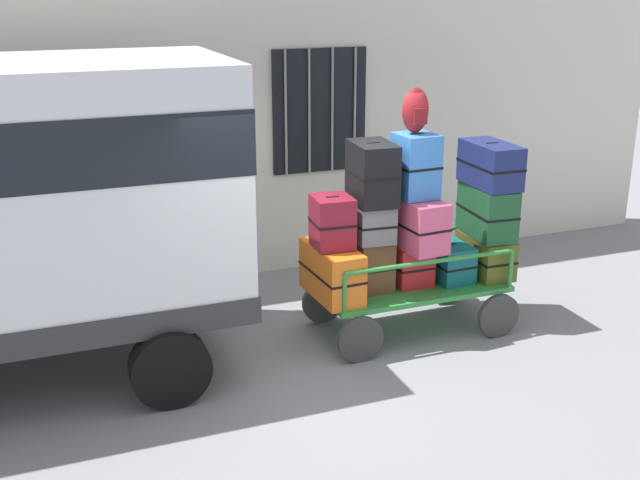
{
  "coord_description": "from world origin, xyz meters",
  "views": [
    {
      "loc": [
        -2.42,
        -6.54,
        3.55
      ],
      "look_at": [
        0.19,
        0.23,
        1.12
      ],
      "focal_mm": 44.17,
      "sensor_mm": 36.0,
      "label": 1
    }
  ],
  "objects_px": {
    "suitcase_left_bottom": "(332,272)",
    "suitcase_center_middle": "(414,222)",
    "suitcase_center_bottom": "(412,265)",
    "suitcase_midright_bottom": "(450,262)",
    "backpack": "(416,111)",
    "suitcase_midleft_top": "(372,173)",
    "suitcase_right_top": "(490,164)",
    "suitcase_right_middle": "(487,211)",
    "suitcase_center_top": "(416,166)",
    "luggage_cart": "(410,294)",
    "suitcase_midleft_bottom": "(372,265)",
    "suitcase_left_middle": "(332,222)",
    "suitcase_midleft_middle": "(371,221)",
    "suitcase_right_bottom": "(485,255)"
  },
  "relations": [
    {
      "from": "suitcase_center_bottom",
      "to": "suitcase_center_middle",
      "type": "xyz_separation_m",
      "value": [
        0.0,
        -0.01,
        0.47
      ]
    },
    {
      "from": "suitcase_midleft_bottom",
      "to": "suitcase_right_middle",
      "type": "bearing_deg",
      "value": -0.17
    },
    {
      "from": "suitcase_center_middle",
      "to": "backpack",
      "type": "relative_size",
      "value": 1.88
    },
    {
      "from": "suitcase_center_middle",
      "to": "suitcase_right_top",
      "type": "distance_m",
      "value": 1.02
    },
    {
      "from": "suitcase_left_middle",
      "to": "suitcase_right_bottom",
      "type": "bearing_deg",
      "value": 0.05
    },
    {
      "from": "suitcase_left_bottom",
      "to": "backpack",
      "type": "bearing_deg",
      "value": 0.84
    },
    {
      "from": "suitcase_left_bottom",
      "to": "suitcase_center_top",
      "type": "xyz_separation_m",
      "value": [
        0.89,
        -0.0,
        1.0
      ]
    },
    {
      "from": "suitcase_midleft_top",
      "to": "suitcase_center_middle",
      "type": "bearing_deg",
      "value": -9.33
    },
    {
      "from": "suitcase_midleft_middle",
      "to": "suitcase_right_top",
      "type": "bearing_deg",
      "value": -1.14
    },
    {
      "from": "suitcase_left_bottom",
      "to": "suitcase_midleft_middle",
      "type": "bearing_deg",
      "value": 6.64
    },
    {
      "from": "suitcase_left_middle",
      "to": "suitcase_center_top",
      "type": "relative_size",
      "value": 0.79
    },
    {
      "from": "suitcase_left_bottom",
      "to": "suitcase_center_middle",
      "type": "relative_size",
      "value": 1.02
    },
    {
      "from": "suitcase_midleft_top",
      "to": "suitcase_center_middle",
      "type": "height_order",
      "value": "suitcase_midleft_top"
    },
    {
      "from": "suitcase_center_middle",
      "to": "backpack",
      "type": "distance_m",
      "value": 1.12
    },
    {
      "from": "suitcase_left_middle",
      "to": "suitcase_midleft_middle",
      "type": "distance_m",
      "value": 0.45
    },
    {
      "from": "suitcase_right_middle",
      "to": "suitcase_center_top",
      "type": "bearing_deg",
      "value": -178.23
    },
    {
      "from": "suitcase_left_middle",
      "to": "backpack",
      "type": "bearing_deg",
      "value": 0.89
    },
    {
      "from": "suitcase_left_middle",
      "to": "suitcase_right_bottom",
      "type": "distance_m",
      "value": 1.86
    },
    {
      "from": "suitcase_midleft_middle",
      "to": "suitcase_midleft_top",
      "type": "height_order",
      "value": "suitcase_midleft_top"
    },
    {
      "from": "suitcase_left_bottom",
      "to": "suitcase_right_bottom",
      "type": "distance_m",
      "value": 1.77
    },
    {
      "from": "suitcase_midleft_top",
      "to": "suitcase_right_top",
      "type": "xyz_separation_m",
      "value": [
        1.33,
        -0.03,
        -0.02
      ]
    },
    {
      "from": "suitcase_left_middle",
      "to": "suitcase_right_bottom",
      "type": "relative_size",
      "value": 0.73
    },
    {
      "from": "luggage_cart",
      "to": "suitcase_left_bottom",
      "type": "relative_size",
      "value": 2.4
    },
    {
      "from": "suitcase_center_bottom",
      "to": "suitcase_midright_bottom",
      "type": "bearing_deg",
      "value": -1.36
    },
    {
      "from": "suitcase_left_bottom",
      "to": "suitcase_midright_bottom",
      "type": "bearing_deg",
      "value": -0.74
    },
    {
      "from": "suitcase_midleft_bottom",
      "to": "backpack",
      "type": "xyz_separation_m",
      "value": [
        0.43,
        -0.01,
        1.54
      ]
    },
    {
      "from": "suitcase_center_bottom",
      "to": "suitcase_right_middle",
      "type": "bearing_deg",
      "value": 1.97
    },
    {
      "from": "suitcase_center_middle",
      "to": "suitcase_center_top",
      "type": "relative_size",
      "value": 1.29
    },
    {
      "from": "suitcase_center_bottom",
      "to": "backpack",
      "type": "xyz_separation_m",
      "value": [
        -0.02,
        0.02,
        1.59
      ]
    },
    {
      "from": "suitcase_right_bottom",
      "to": "suitcase_right_top",
      "type": "distance_m",
      "value": 0.98
    },
    {
      "from": "suitcase_left_middle",
      "to": "luggage_cart",
      "type": "bearing_deg",
      "value": 1.36
    },
    {
      "from": "suitcase_center_top",
      "to": "suitcase_midright_bottom",
      "type": "distance_m",
      "value": 1.16
    },
    {
      "from": "suitcase_midleft_top",
      "to": "suitcase_right_top",
      "type": "height_order",
      "value": "suitcase_midleft_top"
    },
    {
      "from": "suitcase_left_bottom",
      "to": "suitcase_midright_bottom",
      "type": "distance_m",
      "value": 1.33
    },
    {
      "from": "suitcase_center_middle",
      "to": "suitcase_right_bottom",
      "type": "distance_m",
      "value": 1.0
    },
    {
      "from": "suitcase_left_middle",
      "to": "suitcase_midleft_bottom",
      "type": "distance_m",
      "value": 0.68
    },
    {
      "from": "suitcase_midright_bottom",
      "to": "backpack",
      "type": "xyz_separation_m",
      "value": [
        -0.46,
        0.03,
        1.61
      ]
    },
    {
      "from": "suitcase_midleft_bottom",
      "to": "suitcase_center_top",
      "type": "distance_m",
      "value": 1.09
    },
    {
      "from": "suitcase_right_middle",
      "to": "suitcase_center_bottom",
      "type": "bearing_deg",
      "value": -178.03
    },
    {
      "from": "suitcase_midright_bottom",
      "to": "suitcase_right_bottom",
      "type": "xyz_separation_m",
      "value": [
        0.44,
        0.02,
        0.02
      ]
    },
    {
      "from": "suitcase_left_bottom",
      "to": "luggage_cart",
      "type": "bearing_deg",
      "value": 1.31
    },
    {
      "from": "luggage_cart",
      "to": "suitcase_midleft_bottom",
      "type": "bearing_deg",
      "value": 179.03
    },
    {
      "from": "suitcase_center_middle",
      "to": "suitcase_right_top",
      "type": "height_order",
      "value": "suitcase_right_top"
    },
    {
      "from": "suitcase_midleft_bottom",
      "to": "suitcase_midleft_middle",
      "type": "height_order",
      "value": "suitcase_midleft_middle"
    },
    {
      "from": "suitcase_left_bottom",
      "to": "suitcase_center_bottom",
      "type": "distance_m",
      "value": 0.89
    },
    {
      "from": "suitcase_left_bottom",
      "to": "suitcase_center_middle",
      "type": "xyz_separation_m",
      "value": [
        0.89,
        -0.02,
        0.42
      ]
    },
    {
      "from": "suitcase_midleft_bottom",
      "to": "suitcase_right_top",
      "type": "height_order",
      "value": "suitcase_right_top"
    },
    {
      "from": "suitcase_left_middle",
      "to": "suitcase_right_middle",
      "type": "height_order",
      "value": "suitcase_left_middle"
    },
    {
      "from": "suitcase_left_middle",
      "to": "suitcase_midleft_middle",
      "type": "bearing_deg",
      "value": 6.75
    },
    {
      "from": "suitcase_midleft_bottom",
      "to": "suitcase_midright_bottom",
      "type": "relative_size",
      "value": 1.05
    }
  ]
}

